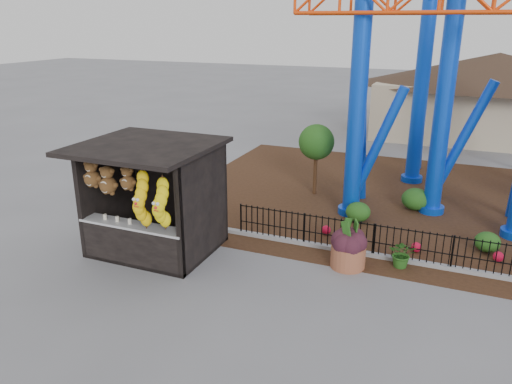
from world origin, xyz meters
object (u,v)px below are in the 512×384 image
at_px(roller_coaster, 495,12).
at_px(potted_plant, 402,254).
at_px(terracotta_planter, 348,256).
at_px(prize_booth, 150,202).

bearing_deg(roller_coaster, potted_plant, -105.41).
height_order(roller_coaster, potted_plant, roller_coaster).
distance_m(roller_coaster, terracotta_planter, 9.08).
bearing_deg(roller_coaster, terracotta_planter, -115.18).
bearing_deg(potted_plant, terracotta_planter, -165.34).
relative_size(roller_coaster, terracotta_planter, 12.03).
height_order(terracotta_planter, potted_plant, potted_plant).
bearing_deg(potted_plant, prize_booth, -171.75).
relative_size(roller_coaster, potted_plant, 14.12).
height_order(prize_booth, terracotta_planter, prize_booth).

